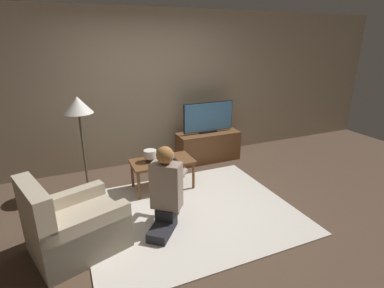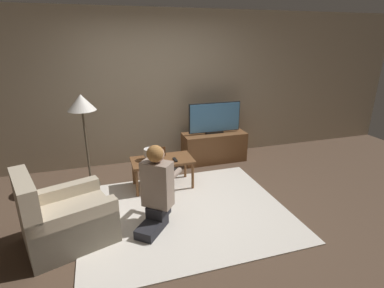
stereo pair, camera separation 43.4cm
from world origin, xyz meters
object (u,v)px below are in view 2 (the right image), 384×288
object	(u,v)px
person_kneeling	(157,187)
table_lamp	(150,153)
coffee_table	(162,162)
floor_lamp	(82,109)
armchair	(65,220)
tv	(215,118)

from	to	relation	value
person_kneeling	table_lamp	xyz separation A→B (m)	(0.10, 0.99, 0.04)
coffee_table	table_lamp	size ratio (longest dim) A/B	4.98
coffee_table	floor_lamp	distance (m)	1.35
coffee_table	floor_lamp	bearing A→B (deg)	161.78
armchair	person_kneeling	world-z (taller)	person_kneeling
coffee_table	floor_lamp	world-z (taller)	floor_lamp
floor_lamp	table_lamp	distance (m)	1.12
floor_lamp	table_lamp	size ratio (longest dim) A/B	7.81
floor_lamp	coffee_table	bearing A→B (deg)	-18.22
coffee_table	person_kneeling	distance (m)	0.99
tv	floor_lamp	size ratio (longest dim) A/B	0.67
coffee_table	table_lamp	xyz separation A→B (m)	(-0.17, 0.04, 0.15)
person_kneeling	armchair	bearing A→B (deg)	39.71
coffee_table	person_kneeling	xyz separation A→B (m)	(-0.26, -0.95, 0.11)
floor_lamp	person_kneeling	size ratio (longest dim) A/B	1.40
tv	floor_lamp	xyz separation A→B (m)	(-2.15, -0.39, 0.39)
tv	floor_lamp	bearing A→B (deg)	-169.58
armchair	person_kneeling	distance (m)	1.05
armchair	table_lamp	bearing A→B (deg)	-66.60
tv	armchair	bearing A→B (deg)	-144.72
tv	table_lamp	distance (m)	1.48
tv	armchair	xyz separation A→B (m)	(-2.39, -1.69, -0.53)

